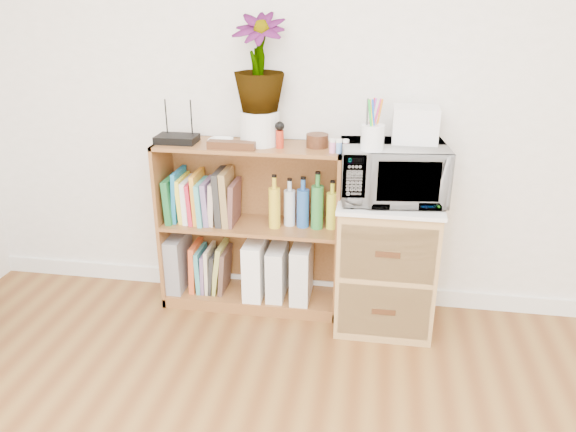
# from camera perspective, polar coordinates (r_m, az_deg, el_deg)

# --- Properties ---
(skirting_board) EXTENTS (4.00, 0.02, 0.10)m
(skirting_board) POSITION_cam_1_polar(r_m,az_deg,el_deg) (3.39, 2.76, -7.27)
(skirting_board) COLOR white
(skirting_board) RESTS_ON ground
(bookshelf) EXTENTS (1.00, 0.30, 0.95)m
(bookshelf) POSITION_cam_1_polar(r_m,az_deg,el_deg) (3.13, -3.79, -1.19)
(bookshelf) COLOR brown
(bookshelf) RESTS_ON ground
(wicker_unit) EXTENTS (0.50, 0.45, 0.70)m
(wicker_unit) POSITION_cam_1_polar(r_m,az_deg,el_deg) (3.04, 9.90, -4.79)
(wicker_unit) COLOR #9E7542
(wicker_unit) RESTS_ON ground
(microwave) EXTENTS (0.55, 0.41, 0.28)m
(microwave) POSITION_cam_1_polar(r_m,az_deg,el_deg) (2.84, 10.57, 4.37)
(microwave) COLOR silver
(microwave) RESTS_ON wicker_unit
(pen_cup) EXTENTS (0.11, 0.11, 0.12)m
(pen_cup) POSITION_cam_1_polar(r_m,az_deg,el_deg) (2.68, 8.58, 7.91)
(pen_cup) COLOR white
(pen_cup) RESTS_ON microwave
(small_appliance) EXTENTS (0.22, 0.18, 0.17)m
(small_appliance) POSITION_cam_1_polar(r_m,az_deg,el_deg) (2.86, 12.80, 9.07)
(small_appliance) COLOR white
(small_appliance) RESTS_ON microwave
(router) EXTENTS (0.21, 0.15, 0.04)m
(router) POSITION_cam_1_polar(r_m,az_deg,el_deg) (3.06, -11.22, 7.69)
(router) COLOR black
(router) RESTS_ON bookshelf
(white_bowl) EXTENTS (0.13, 0.13, 0.03)m
(white_bowl) POSITION_cam_1_polar(r_m,az_deg,el_deg) (2.98, -6.86, 7.49)
(white_bowl) COLOR white
(white_bowl) RESTS_ON bookshelf
(plant_pot) EXTENTS (0.21, 0.21, 0.18)m
(plant_pot) POSITION_cam_1_polar(r_m,az_deg,el_deg) (2.96, -2.87, 8.97)
(plant_pot) COLOR silver
(plant_pot) RESTS_ON bookshelf
(potted_plant) EXTENTS (0.27, 0.27, 0.48)m
(potted_plant) POSITION_cam_1_polar(r_m,az_deg,el_deg) (2.90, -3.00, 15.27)
(potted_plant) COLOR #36752F
(potted_plant) RESTS_ON plant_pot
(trinket_box) EXTENTS (0.25, 0.06, 0.04)m
(trinket_box) POSITION_cam_1_polar(r_m,az_deg,el_deg) (2.89, -5.75, 7.18)
(trinket_box) COLOR #3B1E10
(trinket_box) RESTS_ON bookshelf
(kokeshi_doll) EXTENTS (0.04, 0.04, 0.09)m
(kokeshi_doll) POSITION_cam_1_polar(r_m,az_deg,el_deg) (2.89, -0.84, 7.81)
(kokeshi_doll) COLOR #AA2714
(kokeshi_doll) RESTS_ON bookshelf
(wooden_bowl) EXTENTS (0.11, 0.11, 0.07)m
(wooden_bowl) POSITION_cam_1_polar(r_m,az_deg,el_deg) (2.91, 2.99, 7.66)
(wooden_bowl) COLOR #321B0D
(wooden_bowl) RESTS_ON bookshelf
(paint_jars) EXTENTS (0.12, 0.04, 0.06)m
(paint_jars) POSITION_cam_1_polar(r_m,az_deg,el_deg) (2.81, 5.20, 6.97)
(paint_jars) COLOR pink
(paint_jars) RESTS_ON bookshelf
(file_box) EXTENTS (0.10, 0.26, 0.32)m
(file_box) POSITION_cam_1_polar(r_m,az_deg,el_deg) (3.35, -11.10, -4.50)
(file_box) COLOR gray
(file_box) RESTS_ON bookshelf
(magazine_holder_left) EXTENTS (0.11, 0.27, 0.33)m
(magazine_holder_left) POSITION_cam_1_polar(r_m,az_deg,el_deg) (3.22, -3.29, -5.20)
(magazine_holder_left) COLOR white
(magazine_holder_left) RESTS_ON bookshelf
(magazine_holder_mid) EXTENTS (0.09, 0.24, 0.30)m
(magazine_holder_mid) POSITION_cam_1_polar(r_m,az_deg,el_deg) (3.20, -1.10, -5.63)
(magazine_holder_mid) COLOR silver
(magazine_holder_mid) RESTS_ON bookshelf
(magazine_holder_right) EXTENTS (0.10, 0.26, 0.33)m
(magazine_holder_right) POSITION_cam_1_polar(r_m,az_deg,el_deg) (3.17, 1.40, -5.62)
(magazine_holder_right) COLOR silver
(magazine_holder_right) RESTS_ON bookshelf
(cookbooks) EXTENTS (0.40, 0.20, 0.30)m
(cookbooks) POSITION_cam_1_polar(r_m,az_deg,el_deg) (3.14, -8.55, 1.75)
(cookbooks) COLOR #1A6430
(cookbooks) RESTS_ON bookshelf
(liquor_bottles) EXTENTS (0.44, 0.07, 0.31)m
(liquor_bottles) POSITION_cam_1_polar(r_m,az_deg,el_deg) (3.01, 2.21, 1.29)
(liquor_bottles) COLOR gold
(liquor_bottles) RESTS_ON bookshelf
(lower_books) EXTENTS (0.22, 0.19, 0.29)m
(lower_books) POSITION_cam_1_polar(r_m,az_deg,el_deg) (3.31, -7.90, -5.26)
(lower_books) COLOR #D15125
(lower_books) RESTS_ON bookshelf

